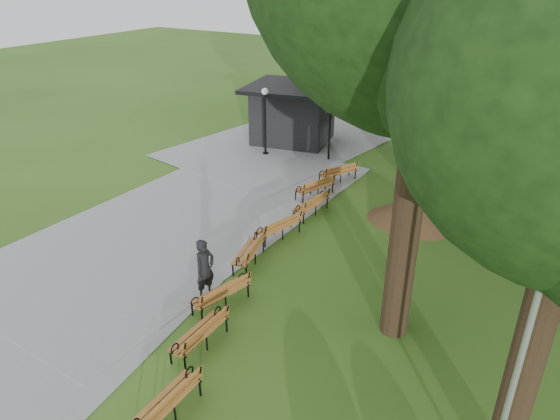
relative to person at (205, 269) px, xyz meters
The scene contains 16 objects.
ground 1.31m from the person, 82.78° to the left, with size 100.00×100.00×0.00m, color #33601B.
path 5.59m from the person, 134.69° to the left, with size 12.00×38.00×0.06m, color gray.
person is the anchor object (origin of this frame).
kiosk 14.39m from the person, 109.75° to the left, with size 4.92×4.28×3.08m, color black, non-canonical shape.
lamp_post 12.17m from the person, 114.37° to the left, with size 0.32×0.32×3.34m.
dirt_mound 8.47m from the person, 64.73° to the left, with size 2.81×2.81×0.91m, color #47301C.
metal_pole 8.67m from the person, 15.58° to the right, with size 0.10×0.10×6.31m, color #9EA0A3.
bench_0 4.34m from the person, 62.62° to the right, with size 1.90×0.64×0.88m, color #AF6128, non-canonical shape.
bench_1 2.20m from the person, 56.07° to the right, with size 1.90×0.64×0.88m, color #AF6128, non-canonical shape.
bench_2 0.81m from the person, 14.17° to the right, with size 1.90×0.64×0.88m, color #AF6128, non-canonical shape.
bench_3 2.15m from the person, 88.96° to the left, with size 1.90×0.64×0.88m, color #AF6128, non-canonical shape.
bench_4 4.04m from the person, 90.18° to the left, with size 1.90×0.64×0.88m, color #AF6128, non-canonical shape.
bench_5 6.24m from the person, 89.05° to the left, with size 1.90×0.64×0.88m, color #AF6128, non-canonical shape.
bench_6 7.75m from the person, 93.89° to the left, with size 1.90×0.64×0.88m, color #AF6128, non-canonical shape.
bench_7 9.68m from the person, 92.32° to the left, with size 1.90×0.64×0.88m, color #AF6128, non-canonical shape.
lawn_tree_1 11.22m from the person, 44.00° to the left, with size 5.42×5.42×9.64m.
Camera 1 is at (7.82, -10.06, 8.62)m, focal length 32.22 mm.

